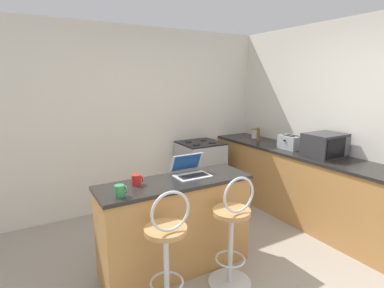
# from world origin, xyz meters

# --- Properties ---
(wall_back) EXTENTS (12.00, 0.06, 2.60)m
(wall_back) POSITION_xyz_m (0.00, 2.39, 1.30)
(wall_back) COLOR silver
(wall_back) RESTS_ON ground_plane
(breakfast_bar) EXTENTS (1.49, 0.50, 0.93)m
(breakfast_bar) POSITION_xyz_m (-0.33, 0.65, 0.47)
(breakfast_bar) COLOR #B27C42
(breakfast_bar) RESTS_ON ground_plane
(counter_right) EXTENTS (0.62, 2.89, 0.93)m
(counter_right) POSITION_xyz_m (1.66, 0.93, 0.47)
(counter_right) COLOR #B27C42
(counter_right) RESTS_ON ground_plane
(bar_stool_near) EXTENTS (0.40, 0.40, 1.07)m
(bar_stool_near) POSITION_xyz_m (-0.66, 0.18, 0.51)
(bar_stool_near) COLOR silver
(bar_stool_near) RESTS_ON ground_plane
(bar_stool_far) EXTENTS (0.40, 0.40, 1.07)m
(bar_stool_far) POSITION_xyz_m (-0.01, 0.18, 0.51)
(bar_stool_far) COLOR silver
(bar_stool_far) RESTS_ON ground_plane
(laptop) EXTENTS (0.34, 0.29, 0.21)m
(laptop) POSITION_xyz_m (-0.13, 0.73, 0.98)
(laptop) COLOR silver
(laptop) RESTS_ON breakfast_bar
(microwave) EXTENTS (0.48, 0.37, 0.29)m
(microwave) POSITION_xyz_m (1.67, 0.53, 1.07)
(microwave) COLOR #2D2D30
(microwave) RESTS_ON counter_right
(toaster) EXTENTS (0.24, 0.29, 0.19)m
(toaster) POSITION_xyz_m (1.64, 1.04, 1.02)
(toaster) COLOR #9EA3A8
(toaster) RESTS_ON counter_right
(stove_range) EXTENTS (0.62, 0.60, 0.94)m
(stove_range) POSITION_xyz_m (0.81, 2.05, 0.46)
(stove_range) COLOR #9EA3A8
(stove_range) RESTS_ON ground_plane
(mug_red) EXTENTS (0.10, 0.08, 0.10)m
(mug_red) POSITION_xyz_m (-0.70, 0.72, 0.98)
(mug_red) COLOR red
(mug_red) RESTS_ON breakfast_bar
(pepper_mill) EXTENTS (0.05, 0.05, 0.22)m
(pepper_mill) POSITION_xyz_m (1.64, 1.69, 1.03)
(pepper_mill) COLOR brown
(pepper_mill) RESTS_ON counter_right
(storage_jar) EXTENTS (0.12, 0.12, 0.16)m
(storage_jar) POSITION_xyz_m (1.76, 1.89, 1.01)
(storage_jar) COLOR silver
(storage_jar) RESTS_ON counter_right
(mug_green) EXTENTS (0.10, 0.08, 0.10)m
(mug_green) POSITION_xyz_m (-0.91, 0.52, 0.98)
(mug_green) COLOR #338447
(mug_green) RESTS_ON breakfast_bar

